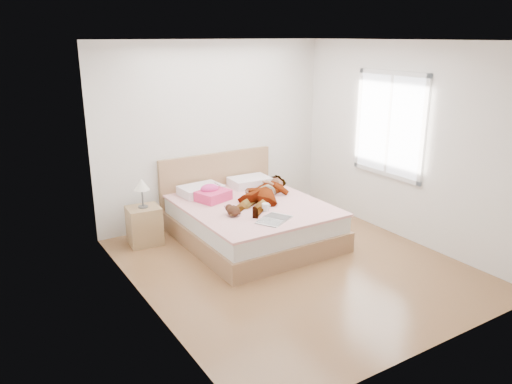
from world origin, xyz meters
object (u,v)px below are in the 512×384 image
at_px(magazine, 274,219).
at_px(nightstand, 144,223).
at_px(plush_toy, 233,210).
at_px(woman, 264,191).
at_px(towel, 212,194).
at_px(phone, 218,184).
at_px(coffee_mug, 265,207).
at_px(bed, 249,218).

height_order(magazine, nightstand, nightstand).
bearing_deg(plush_toy, woman, 27.78).
bearing_deg(towel, phone, 35.20).
distance_m(phone, towel, 0.19).
height_order(phone, magazine, phone).
relative_size(coffee_mug, nightstand, 0.15).
distance_m(bed, towel, 0.59).
bearing_deg(coffee_mug, phone, 105.85).
distance_m(phone, nightstand, 1.12).
bearing_deg(phone, towel, 175.60).
bearing_deg(towel, nightstand, 166.25).
xyz_separation_m(towel, nightstand, (-0.90, 0.22, -0.30)).
bearing_deg(phone, magazine, -122.53).
bearing_deg(towel, magazine, -75.34).
xyz_separation_m(coffee_mug, nightstand, (-1.28, 0.96, -0.27)).
bearing_deg(magazine, bed, 82.82).
relative_size(bed, coffee_mug, 15.86).
bearing_deg(towel, plush_toy, -95.53).
bearing_deg(bed, towel, 139.25).
distance_m(phone, coffee_mug, 0.88).
bearing_deg(bed, nightstand, 156.88).
xyz_separation_m(bed, magazine, (-0.10, -0.76, 0.24)).
bearing_deg(woman, magazine, -64.08).
relative_size(magazine, plush_toy, 2.19).
relative_size(phone, magazine, 0.18).
bearing_deg(nightstand, coffee_mug, -37.04).
height_order(woman, bed, bed).
xyz_separation_m(woman, coffee_mug, (-0.26, -0.44, -0.06)).
height_order(towel, magazine, towel).
xyz_separation_m(bed, coffee_mug, (-0.00, -0.42, 0.29)).
bearing_deg(plush_toy, bed, 38.12).
bearing_deg(nightstand, bed, -23.12).
bearing_deg(plush_toy, phone, 75.30).
height_order(phone, towel, towel).
bearing_deg(nightstand, phone, -6.81).
xyz_separation_m(woman, plush_toy, (-0.70, -0.37, -0.04)).
relative_size(towel, nightstand, 0.56).
bearing_deg(plush_toy, coffee_mug, -8.96).
relative_size(bed, towel, 4.17).
xyz_separation_m(woman, nightstand, (-1.54, 0.52, -0.32)).
height_order(bed, nightstand, bed).
bearing_deg(nightstand, woman, -18.82).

